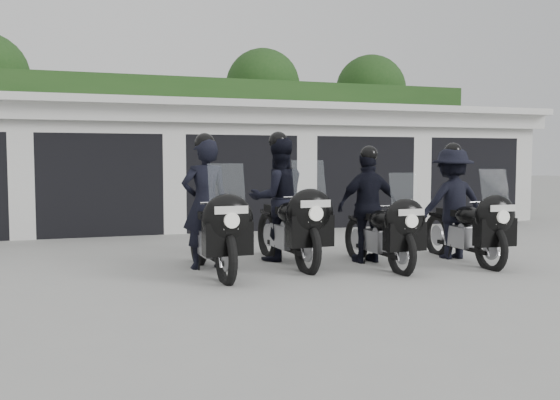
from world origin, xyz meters
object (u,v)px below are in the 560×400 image
object	(u,v)px
police_bike_c	(374,213)
police_bike_d	(458,209)
police_bike_a	(211,215)
police_bike_b	(283,206)

from	to	relation	value
police_bike_c	police_bike_d	xyz separation A→B (m)	(1.50, -0.06, 0.03)
police_bike_c	police_bike_d	world-z (taller)	police_bike_d
police_bike_a	police_bike_d	world-z (taller)	police_bike_a
police_bike_b	police_bike_c	world-z (taller)	police_bike_b
police_bike_a	police_bike_d	distance (m)	4.07
police_bike_c	police_bike_d	size ratio (longest dim) A/B	0.97
police_bike_b	police_bike_d	distance (m)	2.88
police_bike_c	police_bike_d	bearing A→B (deg)	-3.03
police_bike_c	police_bike_a	bearing A→B (deg)	176.24
police_bike_a	police_bike_b	world-z (taller)	police_bike_b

